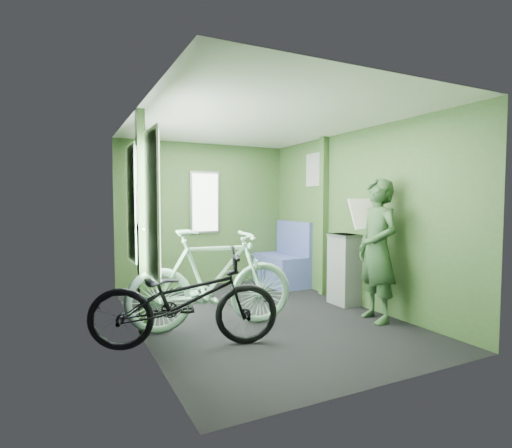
{
  "coord_description": "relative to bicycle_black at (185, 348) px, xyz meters",
  "views": [
    {
      "loc": [
        -2.11,
        -4.18,
        1.38
      ],
      "look_at": [
        0.0,
        0.1,
        1.1
      ],
      "focal_mm": 28.0,
      "sensor_mm": 36.0,
      "label": 1
    }
  ],
  "objects": [
    {
      "name": "bicycle_mint",
      "position": [
        0.41,
        0.39,
        0.0
      ],
      "size": [
        1.86,
        0.79,
        1.12
      ],
      "primitive_type": "imported",
      "rotation": [
        0.0,
        -0.07,
        1.46
      ],
      "color": "#8CC49F",
      "rests_on": "ground"
    },
    {
      "name": "passenger",
      "position": [
        2.21,
        -0.14,
        0.82
      ],
      "size": [
        0.47,
        0.74,
        1.63
      ],
      "rotation": [
        0.0,
        0.0,
        -1.71
      ],
      "color": "#2B4A28",
      "rests_on": "ground"
    },
    {
      "name": "waste_box",
      "position": [
        2.34,
        0.61,
        0.47
      ],
      "size": [
        0.28,
        0.39,
        0.94
      ],
      "primitive_type": "cube",
      "color": "slate",
      "rests_on": "ground"
    },
    {
      "name": "bicycle_black",
      "position": [
        0.0,
        0.0,
        0.0
      ],
      "size": [
        1.87,
        1.17,
        0.97
      ],
      "primitive_type": "imported",
      "rotation": [
        0.0,
        -0.09,
        1.27
      ],
      "color": "black",
      "rests_on": "ground"
    },
    {
      "name": "room",
      "position": [
        1.05,
        0.64,
        1.44
      ],
      "size": [
        4.0,
        4.02,
        2.31
      ],
      "color": "black",
      "rests_on": "ground"
    },
    {
      "name": "bench_seat",
      "position": [
        2.23,
        2.05,
        0.31
      ],
      "size": [
        0.57,
        1.0,
        1.04
      ],
      "rotation": [
        0.0,
        0.0,
        0.03
      ],
      "color": "navy",
      "rests_on": "ground"
    }
  ]
}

